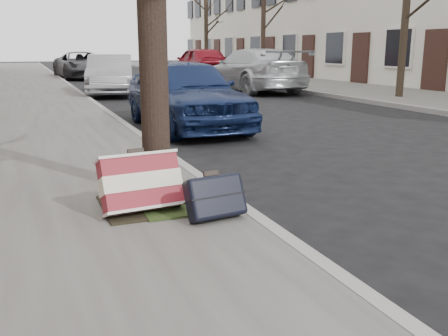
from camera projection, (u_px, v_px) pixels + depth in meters
name	position (u px, v px, depth m)	size (l,w,h in m)	color
ground	(423.00, 232.00, 4.14)	(120.00, 120.00, 0.00)	black
far_sidewalk	(304.00, 84.00, 20.48)	(4.00, 70.00, 0.12)	slate
house_far	(399.00, 0.00, 22.49)	(6.70, 40.00, 7.20)	beige
dirt_patch	(151.00, 204.00, 4.46)	(0.85, 0.85, 0.01)	black
suitcase_red	(141.00, 183.00, 4.21)	(0.66, 0.18, 0.48)	maroon
suitcase_navy	(215.00, 196.00, 4.06)	(0.49, 0.16, 0.35)	black
car_near_front	(186.00, 93.00, 9.38)	(1.58, 3.92, 1.34)	#132049
car_near_mid	(110.00, 75.00, 16.17)	(1.37, 3.93, 1.29)	#9A9CA1
car_near_back	(82.00, 65.00, 24.81)	(2.19, 4.76, 1.32)	#323236
car_far_front	(252.00, 70.00, 17.44)	(2.07, 5.09, 1.48)	#B6BABE
car_far_back	(200.00, 63.00, 23.59)	(1.87, 4.65, 1.58)	maroon
tree_far_a	(406.00, 7.00, 13.94)	(0.21, 0.21, 4.99)	black
tree_far_b	(263.00, 15.00, 22.01)	(0.21, 0.21, 5.59)	black
tree_far_c	(206.00, 28.00, 28.81)	(0.23, 0.23, 4.98)	black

